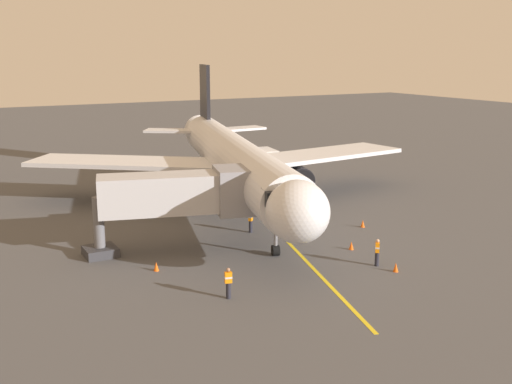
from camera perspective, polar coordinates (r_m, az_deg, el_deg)
ground_plane at (r=54.66m, az=-1.35°, el=-1.00°), size 220.00×220.00×0.00m
apron_lead_in_line at (r=48.37m, az=1.22°, el=-2.81°), size 10.78×38.65×0.01m
airplane at (r=52.95m, az=-2.06°, el=2.97°), size 33.57×39.70×11.50m
jet_bridge at (r=41.23m, az=-6.32°, el=-0.23°), size 11.45×5.54×5.40m
ground_crew_marshaller at (r=33.78m, az=-2.52°, el=-8.19°), size 0.45×0.33×1.71m
ground_crew_wing_walker at (r=45.66m, az=-0.49°, el=-2.60°), size 0.46×0.46×1.71m
ground_crew_loader at (r=39.36m, az=10.90°, el=-5.35°), size 0.44×0.47×1.71m
box_truck_near_nose at (r=67.34m, az=0.90°, el=2.80°), size 2.68×4.86×2.62m
safety_cone_nose_left at (r=42.41m, az=8.62°, el=-4.81°), size 0.32×0.32×0.55m
safety_cone_nose_right at (r=38.76m, az=12.52°, el=-6.67°), size 0.32×0.32×0.55m
safety_cone_wing_port at (r=38.47m, az=-9.01°, el=-6.67°), size 0.32×0.32×0.55m
safety_cone_wing_starboard at (r=47.82m, az=9.63°, el=-2.84°), size 0.32×0.32×0.55m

